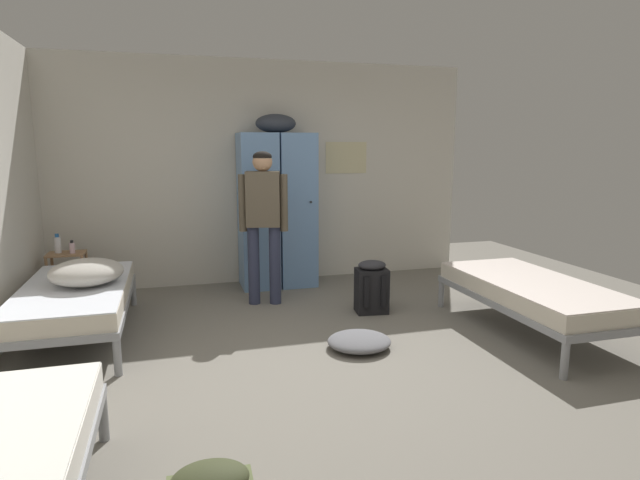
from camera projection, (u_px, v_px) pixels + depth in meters
The scene contains 12 objects.
ground_plane at pixel (330, 364), 4.13m from camera, with size 8.81×8.81×0.00m, color slate.
room_backdrop at pixel (150, 183), 4.82m from camera, with size 5.23×5.56×2.73m.
locker_bank at pixel (277, 207), 6.32m from camera, with size 0.90×0.55×2.07m.
shelf_unit at pixel (68, 273), 5.65m from camera, with size 0.38×0.30×0.57m.
bed_left_rear at pixel (75, 297), 4.62m from camera, with size 0.90×1.90×0.49m.
bed_right at pixel (533, 292), 4.78m from camera, with size 0.90×1.90×0.49m.
bedding_heap at pixel (86, 272), 4.62m from camera, with size 0.62×0.65×0.22m.
person_traveler at pixel (263, 213), 5.55m from camera, with size 0.51×0.29×1.65m.
water_bottle at pixel (58, 244), 5.59m from camera, with size 0.07×0.07×0.21m.
lotion_bottle at pixel (72, 248), 5.58m from camera, with size 0.06×0.06×0.14m.
backpack_black at pixel (371, 288), 5.39m from camera, with size 0.35×0.36×0.55m.
clothes_pile_grey at pixel (359, 341), 4.45m from camera, with size 0.55×0.52×0.12m.
Camera 1 is at (-1.14, -3.72, 1.70)m, focal length 29.36 mm.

